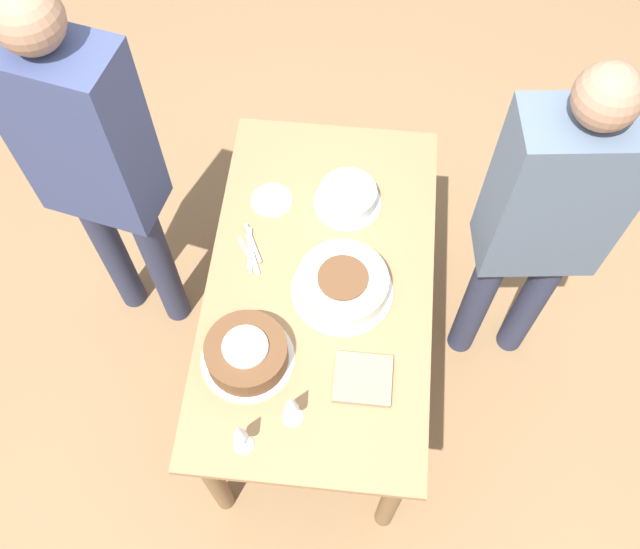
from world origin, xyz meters
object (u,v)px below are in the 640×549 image
object	(u,v)px
wine_glass_far	(240,433)
cake_back_decorated	(348,197)
person_cutting	(92,161)
wine_glass_near	(291,404)
cake_front_chocolate	(247,353)
person_watching	(546,218)
cake_center_white	(342,284)

from	to	relation	value
wine_glass_far	cake_back_decorated	bearing A→B (deg)	165.36
cake_back_decorated	wine_glass_far	xyz separation A→B (m)	(0.93, -0.24, 0.09)
person_cutting	wine_glass_near	bearing A→B (deg)	-31.36
wine_glass_far	person_cutting	xyz separation A→B (m)	(-0.81, -0.60, 0.16)
cake_front_chocolate	person_cutting	world-z (taller)	person_cutting
cake_back_decorated	wine_glass_far	size ratio (longest dim) A/B	1.27
person_cutting	person_watching	bearing A→B (deg)	11.04
cake_center_white	person_watching	size ratio (longest dim) A/B	0.21
wine_glass_near	wine_glass_far	xyz separation A→B (m)	(0.10, -0.14, 0.00)
cake_back_decorated	wine_glass_far	world-z (taller)	wine_glass_far
wine_glass_near	wine_glass_far	bearing A→B (deg)	-53.61
wine_glass_far	person_watching	world-z (taller)	person_watching
wine_glass_near	wine_glass_far	world-z (taller)	wine_glass_far
wine_glass_far	person_watching	xyz separation A→B (m)	(-0.78, 0.90, 0.10)
cake_front_chocolate	person_watching	world-z (taller)	person_watching
cake_center_white	wine_glass_near	size ratio (longest dim) A/B	1.81
wine_glass_near	person_watching	distance (m)	1.02
cake_center_white	person_watching	distance (m)	0.70
cake_back_decorated	wine_glass_near	bearing A→B (deg)	-7.13
cake_back_decorated	wine_glass_near	distance (m)	0.84
cake_front_chocolate	person_cutting	size ratio (longest dim) A/B	0.18
cake_front_chocolate	cake_center_white	bearing A→B (deg)	134.79
wine_glass_near	wine_glass_far	size ratio (longest dim) A/B	0.98
person_cutting	cake_front_chocolate	bearing A→B (deg)	-30.36
cake_center_white	person_cutting	world-z (taller)	person_cutting
person_cutting	person_watching	distance (m)	1.50
cake_center_white	wine_glass_far	size ratio (longest dim) A/B	1.78
wine_glass_near	person_watching	size ratio (longest dim) A/B	0.12
cake_back_decorated	cake_center_white	bearing A→B (deg)	1.94
cake_center_white	cake_front_chocolate	world-z (taller)	cake_front_chocolate
wine_glass_far	person_cutting	size ratio (longest dim) A/B	0.11
cake_center_white	wine_glass_near	world-z (taller)	wine_glass_near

